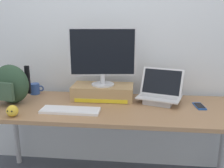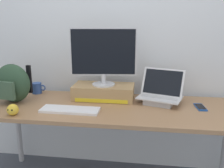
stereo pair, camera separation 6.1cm
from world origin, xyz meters
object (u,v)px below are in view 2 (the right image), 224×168
object	(u,v)px
desktop_monitor	(103,55)
coffee_mug	(37,88)
toner_box_yellow	(104,92)
open_laptop	(160,96)
external_keyboard	(70,110)
plush_toy	(13,110)
messenger_backpack	(13,83)
cell_phone	(200,107)

from	to	relation	value
desktop_monitor	coffee_mug	distance (m)	0.71
toner_box_yellow	open_laptop	xyz separation A→B (m)	(0.47, -0.05, -0.00)
external_keyboard	desktop_monitor	bearing A→B (deg)	59.90
open_laptop	plush_toy	world-z (taller)	open_laptop
toner_box_yellow	messenger_backpack	world-z (taller)	messenger_backpack
plush_toy	external_keyboard	bearing A→B (deg)	19.07
plush_toy	cell_phone	bearing A→B (deg)	14.09
toner_box_yellow	plush_toy	world-z (taller)	toner_box_yellow
toner_box_yellow	desktop_monitor	xyz separation A→B (m)	(0.00, -0.00, 0.31)
desktop_monitor	cell_phone	world-z (taller)	desktop_monitor
desktop_monitor	messenger_backpack	distance (m)	0.77
messenger_backpack	coffee_mug	size ratio (longest dim) A/B	2.54
open_laptop	coffee_mug	world-z (taller)	open_laptop
coffee_mug	messenger_backpack	bearing A→B (deg)	-108.52
cell_phone	toner_box_yellow	bearing A→B (deg)	165.18
toner_box_yellow	messenger_backpack	bearing A→B (deg)	-165.69
toner_box_yellow	plush_toy	bearing A→B (deg)	-141.16
coffee_mug	plush_toy	world-z (taller)	coffee_mug
external_keyboard	cell_phone	distance (m)	0.99
toner_box_yellow	desktop_monitor	size ratio (longest dim) A/B	0.94
cell_phone	open_laptop	bearing A→B (deg)	160.33
toner_box_yellow	coffee_mug	bearing A→B (deg)	173.52
toner_box_yellow	coffee_mug	xyz separation A→B (m)	(-0.63, 0.07, -0.01)
desktop_monitor	external_keyboard	bearing A→B (deg)	-127.82
desktop_monitor	plush_toy	size ratio (longest dim) A/B	6.64
external_keyboard	cell_phone	world-z (taller)	external_keyboard
coffee_mug	cell_phone	bearing A→B (deg)	-7.90
external_keyboard	plush_toy	size ratio (longest dim) A/B	5.32
external_keyboard	cell_phone	size ratio (longest dim) A/B	2.70
open_laptop	coffee_mug	xyz separation A→B (m)	(-1.10, 0.12, -0.01)
desktop_monitor	coffee_mug	size ratio (longest dim) A/B	4.19
desktop_monitor	plush_toy	world-z (taller)	desktop_monitor
toner_box_yellow	coffee_mug	world-z (taller)	toner_box_yellow
toner_box_yellow	open_laptop	size ratio (longest dim) A/B	1.30
external_keyboard	plush_toy	bearing A→B (deg)	-160.30
desktop_monitor	messenger_backpack	xyz separation A→B (m)	(-0.72, -0.18, -0.22)
messenger_backpack	plush_toy	size ratio (longest dim) A/B	4.03
desktop_monitor	external_keyboard	distance (m)	0.53
toner_box_yellow	external_keyboard	bearing A→B (deg)	-120.61
desktop_monitor	coffee_mug	xyz separation A→B (m)	(-0.63, 0.07, -0.32)
messenger_backpack	plush_toy	world-z (taller)	messenger_backpack
open_laptop	coffee_mug	bearing A→B (deg)	-168.40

